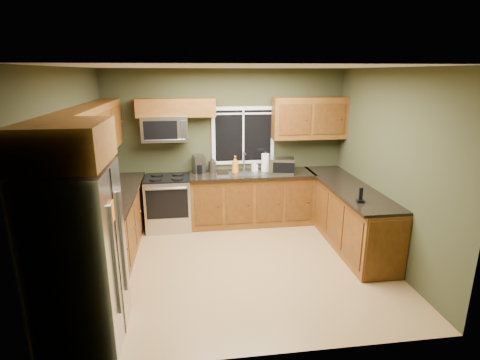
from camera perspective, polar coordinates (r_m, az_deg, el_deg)
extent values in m
plane|color=olive|center=(5.47, -0.03, -12.71)|extent=(4.20, 4.20, 0.00)
plane|color=white|center=(4.79, -0.04, 16.89)|extent=(4.20, 4.20, 0.00)
plane|color=#33351E|center=(6.70, -2.08, 5.05)|extent=(4.20, 0.00, 4.20)
plane|color=#33351E|center=(3.28, 4.16, -7.04)|extent=(4.20, 0.00, 4.20)
plane|color=#33351E|center=(5.13, -23.97, 0.18)|extent=(0.00, 3.60, 3.60)
plane|color=#33351E|center=(5.63, 21.69, 1.75)|extent=(0.00, 3.60, 3.60)
cube|color=white|center=(6.69, 0.49, 6.77)|extent=(1.12, 0.03, 1.02)
cube|color=black|center=(6.68, 0.51, 6.76)|extent=(1.00, 0.01, 0.90)
cube|color=white|center=(6.67, 0.51, 6.75)|extent=(0.03, 0.01, 0.90)
cube|color=white|center=(6.62, 0.52, 10.08)|extent=(1.00, 0.01, 0.03)
cube|color=brown|center=(5.78, -18.82, -7.02)|extent=(0.60, 2.65, 0.90)
cube|color=black|center=(5.61, -19.00, -2.59)|extent=(0.65, 2.65, 0.04)
cube|color=brown|center=(6.70, 1.79, -2.93)|extent=(2.17, 0.60, 0.90)
cube|color=black|center=(6.54, 1.86, 0.90)|extent=(2.17, 0.65, 0.04)
cube|color=brown|center=(6.22, 15.99, -5.10)|extent=(0.60, 2.50, 0.90)
cube|color=#522C0E|center=(5.19, 21.50, -9.97)|extent=(0.56, 0.02, 0.82)
cube|color=black|center=(6.07, 16.11, -0.97)|extent=(0.65, 2.50, 0.04)
cube|color=brown|center=(5.44, -21.56, 6.80)|extent=(0.33, 2.65, 0.72)
cube|color=brown|center=(6.41, -9.72, 10.83)|extent=(1.30, 0.33, 0.30)
cube|color=brown|center=(6.76, 10.51, 9.26)|extent=(1.30, 0.33, 0.72)
cube|color=brown|center=(3.67, -25.18, 5.08)|extent=(0.72, 0.90, 0.38)
cube|color=#B7B7BC|center=(4.01, -23.23, -10.92)|extent=(0.72, 0.90, 1.80)
cube|color=slate|center=(3.73, -18.54, -11.65)|extent=(0.03, 0.04, 1.10)
cube|color=slate|center=(4.08, -17.53, -9.07)|extent=(0.03, 0.04, 1.10)
cube|color=black|center=(3.93, -18.02, -10.96)|extent=(0.01, 0.02, 1.78)
cube|color=orange|center=(3.64, -18.88, -4.63)|extent=(0.01, 0.14, 0.20)
cube|color=#B7B7BC|center=(6.61, -10.83, -3.50)|extent=(0.76, 0.65, 0.90)
cube|color=black|center=(6.47, -11.05, 0.30)|extent=(0.76, 0.64, 0.03)
cube|color=black|center=(6.26, -11.03, -3.64)|extent=(0.68, 0.02, 0.50)
cylinder|color=slate|center=(6.16, -11.17, -1.34)|extent=(0.64, 0.04, 0.04)
cylinder|color=black|center=(6.34, -12.74, 0.11)|extent=(0.20, 0.20, 0.01)
cylinder|color=black|center=(6.32, -9.50, 0.23)|extent=(0.20, 0.20, 0.01)
cylinder|color=black|center=(6.61, -12.55, 0.78)|extent=(0.20, 0.20, 0.01)
cylinder|color=black|center=(6.59, -9.43, 0.89)|extent=(0.20, 0.20, 0.01)
cube|color=#B7B7BC|center=(6.43, -11.38, 7.71)|extent=(0.76, 0.38, 0.42)
cube|color=black|center=(6.25, -12.03, 7.43)|extent=(0.54, 0.01, 0.30)
cube|color=slate|center=(6.23, -8.61, 7.58)|extent=(0.10, 0.01, 0.30)
cylinder|color=slate|center=(6.25, -11.41, 5.99)|extent=(0.66, 0.02, 0.02)
cube|color=slate|center=(6.52, 0.86, 1.00)|extent=(0.60, 0.42, 0.02)
cylinder|color=#B7B7BC|center=(6.67, 0.61, 2.90)|extent=(0.03, 0.03, 0.34)
cylinder|color=#B7B7BC|center=(6.56, 0.72, 4.10)|extent=(0.03, 0.18, 0.03)
cube|color=#B7B7BC|center=(6.54, 6.32, 2.20)|extent=(0.50, 0.42, 0.27)
cube|color=black|center=(6.38, 6.68, 1.85)|extent=(0.36, 0.10, 0.18)
cube|color=slate|center=(6.58, -6.30, 2.44)|extent=(0.23, 0.26, 0.30)
cylinder|color=black|center=(6.52, -6.26, 1.67)|extent=(0.13, 0.13, 0.16)
cylinder|color=#B7B7BC|center=(6.60, -4.22, 2.11)|extent=(0.18, 0.18, 0.21)
cone|color=black|center=(6.57, -4.24, 3.14)|extent=(0.12, 0.12, 0.06)
cylinder|color=white|center=(6.64, 3.86, 2.67)|extent=(0.14, 0.14, 0.31)
cylinder|color=slate|center=(6.60, 3.89, 4.09)|extent=(0.02, 0.02, 0.04)
imported|color=orange|center=(6.48, -0.74, 2.35)|extent=(0.14, 0.14, 0.31)
imported|color=white|center=(6.64, 2.25, 2.12)|extent=(0.11, 0.11, 0.18)
imported|color=white|center=(6.66, -4.11, 2.03)|extent=(0.15, 0.15, 0.16)
cube|color=black|center=(5.32, 17.85, -3.05)|extent=(0.11, 0.11, 0.04)
cube|color=black|center=(5.29, 17.94, -1.98)|extent=(0.05, 0.04, 0.17)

